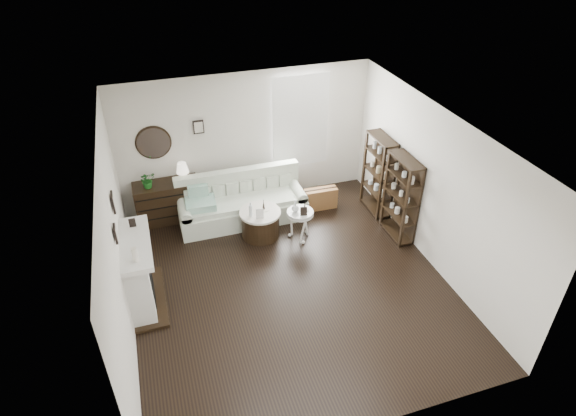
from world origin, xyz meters
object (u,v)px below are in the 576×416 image
object	(u,v)px
drum_table	(260,223)
pedestal_table	(300,214)
dresser	(168,201)
sofa	(242,204)

from	to	relation	value
drum_table	pedestal_table	bearing A→B (deg)	-24.39
dresser	pedestal_table	world-z (taller)	dresser
sofa	pedestal_table	distance (m)	1.33
dresser	drum_table	distance (m)	1.90
drum_table	pedestal_table	world-z (taller)	pedestal_table
sofa	drum_table	world-z (taller)	sofa
sofa	drum_table	distance (m)	0.71
sofa	pedestal_table	xyz separation A→B (m)	(0.87, -0.98, 0.23)
dresser	drum_table	world-z (taller)	dresser
dresser	drum_table	size ratio (longest dim) A/B	1.59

